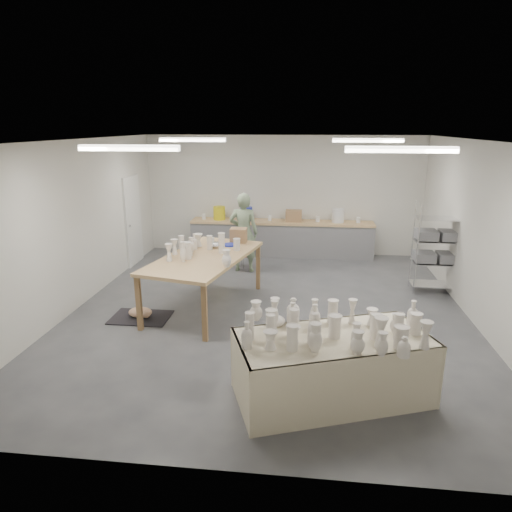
# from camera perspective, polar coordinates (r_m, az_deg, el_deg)

# --- Properties ---
(room) EXTENTS (8.00, 8.02, 3.00)m
(room) POSITION_cam_1_polar(r_m,az_deg,el_deg) (7.84, 0.97, 7.37)
(room) COLOR #424449
(room) RESTS_ON ground
(back_counter) EXTENTS (4.60, 0.60, 1.24)m
(back_counter) POSITION_cam_1_polar(r_m,az_deg,el_deg) (11.66, 3.15, 2.39)
(back_counter) COLOR tan
(back_counter) RESTS_ON ground
(wire_shelf) EXTENTS (0.88, 0.48, 1.80)m
(wire_shelf) POSITION_cam_1_polar(r_m,az_deg,el_deg) (9.66, 21.67, 1.01)
(wire_shelf) COLOR silver
(wire_shelf) RESTS_ON ground
(drying_table) EXTENTS (2.54, 1.87, 1.18)m
(drying_table) POSITION_cam_1_polar(r_m,az_deg,el_deg) (5.76, 9.47, -13.14)
(drying_table) COLOR olive
(drying_table) RESTS_ON ground
(work_table) EXTENTS (1.87, 2.86, 1.36)m
(work_table) POSITION_cam_1_polar(r_m,az_deg,el_deg) (8.31, -6.22, 0.11)
(work_table) COLOR tan
(work_table) RESTS_ON ground
(rug) EXTENTS (1.00, 0.70, 0.02)m
(rug) POSITION_cam_1_polar(r_m,az_deg,el_deg) (8.27, -14.21, -7.43)
(rug) COLOR black
(rug) RESTS_ON ground
(cat) EXTENTS (0.44, 0.33, 0.18)m
(cat) POSITION_cam_1_polar(r_m,az_deg,el_deg) (8.22, -14.16, -6.84)
(cat) COLOR white
(cat) RESTS_ON rug
(potter) EXTENTS (0.68, 0.47, 1.80)m
(potter) POSITION_cam_1_polar(r_m,az_deg,el_deg) (10.30, -1.55, 2.94)
(potter) COLOR gray
(potter) RESTS_ON ground
(red_stool) EXTENTS (0.43, 0.43, 0.32)m
(red_stool) POSITION_cam_1_polar(r_m,az_deg,el_deg) (10.72, -1.32, 0.08)
(red_stool) COLOR red
(red_stool) RESTS_ON ground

